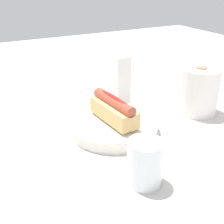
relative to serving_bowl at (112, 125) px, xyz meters
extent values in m
plane|color=beige|center=(0.00, 0.00, -0.02)|extent=(2.40, 2.40, 0.00)
cylinder|color=silver|center=(0.00, 0.00, 0.00)|extent=(0.22, 0.22, 0.03)
torus|color=silver|center=(0.00, 0.00, 0.01)|extent=(0.23, 0.23, 0.01)
cube|color=#DBB270|center=(0.00, 0.00, 0.04)|extent=(0.15, 0.06, 0.04)
cylinder|color=#A84733|center=(0.00, 0.00, 0.06)|extent=(0.15, 0.04, 0.03)
ellipsoid|color=red|center=(0.00, 0.00, 0.07)|extent=(0.11, 0.02, 0.01)
cylinder|color=white|center=(0.21, -0.04, 0.03)|extent=(0.07, 0.07, 0.09)
cylinder|color=silver|center=(0.21, -0.04, 0.02)|extent=(0.06, 0.06, 0.06)
cylinder|color=white|center=(0.01, 0.27, 0.05)|extent=(0.11, 0.11, 0.13)
cylinder|color=#997A5B|center=(0.01, 0.27, 0.11)|extent=(0.03, 0.03, 0.00)
cube|color=white|center=(-0.17, 0.10, 0.06)|extent=(0.11, 0.04, 0.15)
camera|label=1|loc=(0.60, -0.32, 0.35)|focal=48.82mm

